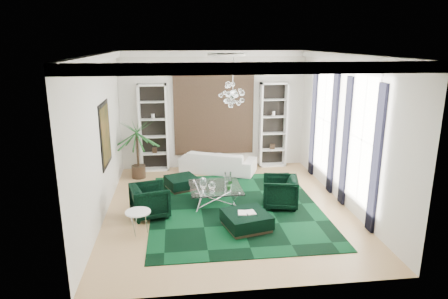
{
  "coord_description": "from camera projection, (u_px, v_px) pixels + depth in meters",
  "views": [
    {
      "loc": [
        -1.23,
        -9.31,
        4.1
      ],
      "look_at": [
        -0.03,
        0.5,
        1.39
      ],
      "focal_mm": 32.0,
      "sensor_mm": 36.0,
      "label": 1
    }
  ],
  "objects": [
    {
      "name": "side_table",
      "position": [
        139.0,
        223.0,
        8.66
      ],
      "size": [
        0.62,
        0.62,
        0.53
      ],
      "primitive_type": "cylinder",
      "rotation": [
        0.0,
        0.0,
        -0.13
      ],
      "color": "white",
      "rests_on": "floor"
    },
    {
      "name": "curtain_near_b",
      "position": [
        346.0,
        142.0,
        9.93
      ],
      "size": [
        0.07,
        0.3,
        3.25
      ],
      "primitive_type": "cube",
      "color": "black",
      "rests_on": "floor"
    },
    {
      "name": "curtain_far_a",
      "position": [
        333.0,
        134.0,
        10.74
      ],
      "size": [
        0.07,
        0.3,
        3.25
      ],
      "primitive_type": "cube",
      "color": "black",
      "rests_on": "floor"
    },
    {
      "name": "window_far",
      "position": [
        324.0,
        120.0,
        11.42
      ],
      "size": [
        0.03,
        1.1,
        2.9
      ],
      "primitive_type": "cube",
      "color": "white",
      "rests_on": "wall_right"
    },
    {
      "name": "chandelier",
      "position": [
        233.0,
        94.0,
        9.55
      ],
      "size": [
        0.96,
        0.96,
        0.68
      ],
      "primitive_type": null,
      "rotation": [
        0.0,
        0.0,
        0.33
      ],
      "color": "white",
      "rests_on": "ceiling"
    },
    {
      "name": "ceiling",
      "position": [
        228.0,
        53.0,
        9.13
      ],
      "size": [
        6.0,
        7.0,
        0.02
      ],
      "primitive_type": "cube",
      "color": "white",
      "rests_on": "ground"
    },
    {
      "name": "crown_molding",
      "position": [
        228.0,
        58.0,
        9.16
      ],
      "size": [
        6.0,
        7.0,
        0.18
      ],
      "primitive_type": null,
      "color": "white",
      "rests_on": "ceiling"
    },
    {
      "name": "shelving_left",
      "position": [
        154.0,
        128.0,
        12.71
      ],
      "size": [
        0.9,
        0.38,
        2.8
      ],
      "primitive_type": null,
      "color": "white",
      "rests_on": "floor"
    },
    {
      "name": "curtain_near_a",
      "position": [
        376.0,
        160.0,
        8.44
      ],
      "size": [
        0.07,
        0.3,
        3.25
      ],
      "primitive_type": "cube",
      "color": "black",
      "rests_on": "floor"
    },
    {
      "name": "wall_back",
      "position": [
        214.0,
        110.0,
        12.99
      ],
      "size": [
        6.0,
        0.02,
        3.8
      ],
      "primitive_type": "cube",
      "color": "silver",
      "rests_on": "ground"
    },
    {
      "name": "book",
      "position": [
        246.0,
        212.0,
        8.9
      ],
      "size": [
        0.4,
        0.27,
        0.03
      ],
      "primitive_type": "cube",
      "color": "white",
      "rests_on": "ottoman_front"
    },
    {
      "name": "armchair_right",
      "position": [
        280.0,
        192.0,
        10.09
      ],
      "size": [
        1.03,
        1.01,
        0.79
      ],
      "primitive_type": "imported",
      "rotation": [
        0.0,
        0.0,
        -1.79
      ],
      "color": "black",
      "rests_on": "floor"
    },
    {
      "name": "shelving_right",
      "position": [
        273.0,
        125.0,
        13.16
      ],
      "size": [
        0.9,
        0.38,
        2.8
      ],
      "primitive_type": null,
      "color": "white",
      "rests_on": "floor"
    },
    {
      "name": "wall_front",
      "position": [
        257.0,
        185.0,
        6.27
      ],
      "size": [
        6.0,
        0.02,
        3.8
      ],
      "primitive_type": "cube",
      "color": "silver",
      "rests_on": "ground"
    },
    {
      "name": "sofa",
      "position": [
        218.0,
        162.0,
        12.79
      ],
      "size": [
        2.54,
        1.77,
        0.69
      ],
      "primitive_type": "imported",
      "rotation": [
        0.0,
        0.0,
        2.74
      ],
      "color": "silver",
      "rests_on": "floor"
    },
    {
      "name": "armchair_left",
      "position": [
        150.0,
        201.0,
        9.53
      ],
      "size": [
        1.05,
        1.03,
        0.79
      ],
      "primitive_type": "imported",
      "rotation": [
        0.0,
        0.0,
        1.82
      ],
      "color": "black",
      "rests_on": "floor"
    },
    {
      "name": "coffee_table",
      "position": [
        215.0,
        195.0,
        10.35
      ],
      "size": [
        1.34,
        1.34,
        0.45
      ],
      "primitive_type": null,
      "rotation": [
        0.0,
        0.0,
        0.02
      ],
      "color": "white",
      "rests_on": "floor"
    },
    {
      "name": "window_near",
      "position": [
        362.0,
        140.0,
        9.12
      ],
      "size": [
        0.03,
        1.1,
        2.9
      ],
      "primitive_type": "cube",
      "color": "white",
      "rests_on": "wall_right"
    },
    {
      "name": "curtain_far_b",
      "position": [
        313.0,
        123.0,
        12.23
      ],
      "size": [
        0.07,
        0.3,
        3.25
      ],
      "primitive_type": "cube",
      "color": "black",
      "rests_on": "floor"
    },
    {
      "name": "ceiling_medallion",
      "position": [
        226.0,
        55.0,
        9.43
      ],
      "size": [
        0.9,
        0.9,
        0.05
      ],
      "primitive_type": "cylinder",
      "color": "white",
      "rests_on": "ceiling"
    },
    {
      "name": "table_plant",
      "position": [
        229.0,
        185.0,
        10.03
      ],
      "size": [
        0.17,
        0.15,
        0.26
      ],
      "primitive_type": "imported",
      "rotation": [
        0.0,
        0.0,
        -0.31
      ],
      "color": "#1A521F",
      "rests_on": "coffee_table"
    },
    {
      "name": "ottoman_side",
      "position": [
        182.0,
        183.0,
        11.34
      ],
      "size": [
        1.04,
        1.04,
        0.36
      ],
      "primitive_type": "cube",
      "rotation": [
        0.0,
        0.0,
        0.36
      ],
      "color": "black",
      "rests_on": "floor"
    },
    {
      "name": "painting",
      "position": [
        106.0,
        134.0,
        9.87
      ],
      "size": [
        0.04,
        1.3,
        1.6
      ],
      "primitive_type": "cube",
      "color": "black",
      "rests_on": "wall_left"
    },
    {
      "name": "wall_left",
      "position": [
        100.0,
        138.0,
        9.28
      ],
      "size": [
        0.02,
        7.0,
        3.8
      ],
      "primitive_type": "cube",
      "color": "silver",
      "rests_on": "ground"
    },
    {
      "name": "rug",
      "position": [
        235.0,
        207.0,
        10.11
      ],
      "size": [
        4.2,
        5.0,
        0.02
      ],
      "primitive_type": "cube",
      "color": "black",
      "rests_on": "floor"
    },
    {
      "name": "tapestry",
      "position": [
        214.0,
        110.0,
        12.95
      ],
      "size": [
        2.5,
        0.06,
        2.8
      ],
      "primitive_type": "cube",
      "color": "black",
      "rests_on": "wall_back"
    },
    {
      "name": "floor",
      "position": [
        228.0,
        208.0,
        10.14
      ],
      "size": [
        6.0,
        7.0,
        0.02
      ],
      "primitive_type": "cube",
      "color": "tan",
      "rests_on": "ground"
    },
    {
      "name": "wall_right",
      "position": [
        347.0,
        131.0,
        9.99
      ],
      "size": [
        0.02,
        7.0,
        3.8
      ],
      "primitive_type": "cube",
      "color": "silver",
      "rests_on": "ground"
    },
    {
      "name": "ottoman_front",
      "position": [
        246.0,
        221.0,
        8.95
      ],
      "size": [
        1.15,
        1.15,
        0.38
      ],
      "primitive_type": "cube",
      "rotation": [
        0.0,
        0.0,
        0.24
      ],
      "color": "black",
      "rests_on": "floor"
    },
    {
      "name": "palm",
      "position": [
        137.0,
        141.0,
        12.03
      ],
      "size": [
        1.66,
        1.66,
        2.32
      ],
      "primitive_type": null,
      "rotation": [
        0.0,
        0.0,
        0.16
      ],
      "color": "#1A521F",
      "rests_on": "floor"
    }
  ]
}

